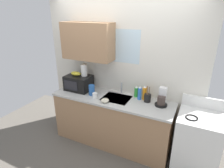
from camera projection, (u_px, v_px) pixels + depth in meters
kitchen_wall_assembly at (114, 66)px, 3.31m from camera, size 2.85×0.42×2.50m
counter_unit at (112, 120)px, 3.34m from camera, size 2.08×0.63×0.90m
sink_faucet at (122, 88)px, 3.31m from camera, size 0.03×0.03×0.20m
stove_range at (196, 142)px, 2.78m from camera, size 0.60×0.60×1.08m
microwave at (79, 83)px, 3.46m from camera, size 0.46×0.35×0.27m
banana_bunch at (76, 74)px, 3.41m from camera, size 0.20×0.11×0.07m
paper_towel_roll at (84, 70)px, 3.37m from camera, size 0.11×0.11×0.22m
coffee_maker at (162, 99)px, 2.90m from camera, size 0.19×0.21×0.28m
dish_soap_bottle_green at (136, 92)px, 3.18m from camera, size 0.06×0.06×0.20m
dish_soap_bottle_blue at (140, 93)px, 3.08m from camera, size 0.06×0.06×0.24m
dish_soap_bottle_orange at (145, 93)px, 3.08m from camera, size 0.07×0.07×0.25m
cereal_canister at (92, 90)px, 3.25m from camera, size 0.10×0.10×0.18m
mug_white at (95, 96)px, 3.14m from camera, size 0.08×0.08×0.09m
utensil_crock at (147, 98)px, 3.02m from camera, size 0.11×0.11×0.28m
small_bowl at (105, 100)px, 3.01m from camera, size 0.13×0.13×0.06m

